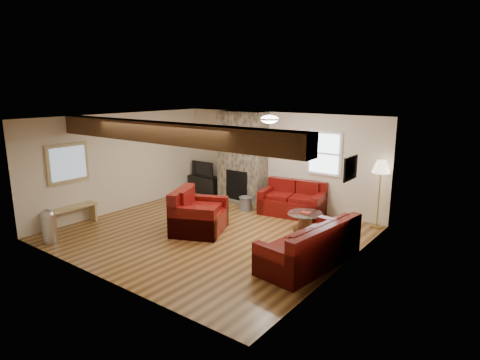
% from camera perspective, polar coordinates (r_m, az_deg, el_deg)
% --- Properties ---
extents(room, '(8.00, 8.00, 8.00)m').
position_cam_1_polar(room, '(8.58, -4.26, 0.39)').
color(room, '#533316').
rests_on(room, ground).
extents(floor, '(6.00, 6.00, 0.00)m').
position_cam_1_polar(floor, '(8.93, -4.13, -7.46)').
color(floor, '#533316').
rests_on(floor, ground).
extents(oak_beam, '(6.00, 0.36, 0.38)m').
position_cam_1_polar(oak_beam, '(7.52, -10.70, 6.63)').
color(oak_beam, '#301F0E').
rests_on(oak_beam, room).
extents(chimney_breast, '(1.40, 0.67, 2.50)m').
position_cam_1_polar(chimney_breast, '(11.11, 0.30, 3.14)').
color(chimney_breast, '#352F29').
rests_on(chimney_breast, floor).
extents(back_window, '(0.90, 0.08, 1.10)m').
position_cam_1_polar(back_window, '(10.05, 11.91, 3.73)').
color(back_window, silver).
rests_on(back_window, room).
extents(hatch_window, '(0.08, 1.00, 0.90)m').
position_cam_1_polar(hatch_window, '(9.88, -23.29, 2.22)').
color(hatch_window, tan).
rests_on(hatch_window, room).
extents(ceiling_dome, '(0.40, 0.40, 0.18)m').
position_cam_1_polar(ceiling_dome, '(8.58, 4.21, 8.44)').
color(ceiling_dome, white).
rests_on(ceiling_dome, room).
extents(artwork_back, '(0.42, 0.06, 0.52)m').
position_cam_1_polar(artwork_back, '(10.58, 6.04, 5.21)').
color(artwork_back, black).
rests_on(artwork_back, room).
extents(artwork_right, '(0.06, 0.55, 0.42)m').
position_cam_1_polar(artwork_right, '(7.21, 15.38, 1.62)').
color(artwork_right, black).
rests_on(artwork_right, room).
extents(sofa_three, '(1.14, 2.19, 0.81)m').
position_cam_1_polar(sofa_three, '(7.35, 9.85, -8.82)').
color(sofa_three, '#4D050B').
rests_on(sofa_three, floor).
extents(loveseat, '(1.69, 1.14, 0.83)m').
position_cam_1_polar(loveseat, '(10.13, 7.48, -2.61)').
color(loveseat, '#4D050B').
rests_on(loveseat, floor).
extents(armchair_red, '(1.42, 1.49, 0.95)m').
position_cam_1_polar(armchair_red, '(8.87, -5.82, -4.39)').
color(armchair_red, '#4D050B').
rests_on(armchair_red, floor).
extents(coffee_table, '(0.79, 0.79, 0.41)m').
position_cam_1_polar(coffee_table, '(9.13, 9.22, -5.86)').
color(coffee_table, '#472C17').
rests_on(coffee_table, floor).
extents(tv_cabinet, '(1.02, 0.41, 0.51)m').
position_cam_1_polar(tv_cabinet, '(12.23, -5.06, -0.62)').
color(tv_cabinet, black).
rests_on(tv_cabinet, floor).
extents(television, '(0.80, 0.11, 0.46)m').
position_cam_1_polar(television, '(12.13, -5.10, 1.62)').
color(television, black).
rests_on(television, tv_cabinet).
extents(floor_lamp, '(0.40, 0.40, 1.55)m').
position_cam_1_polar(floor_lamp, '(9.43, 19.42, 1.30)').
color(floor_lamp, '#A68745').
rests_on(floor_lamp, floor).
extents(pine_bench, '(0.29, 1.22, 0.46)m').
position_cam_1_polar(pine_bench, '(10.00, -22.88, -4.86)').
color(pine_bench, tan).
rests_on(pine_bench, floor).
extents(pedal_bin, '(0.38, 0.38, 0.73)m').
position_cam_1_polar(pedal_bin, '(9.10, -25.50, -5.91)').
color(pedal_bin, '#B2B2B7').
rests_on(pedal_bin, floor).
extents(coal_bucket, '(0.38, 0.38, 0.36)m').
position_cam_1_polar(coal_bucket, '(10.48, 0.81, -3.31)').
color(coal_bucket, slate).
rests_on(coal_bucket, floor).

